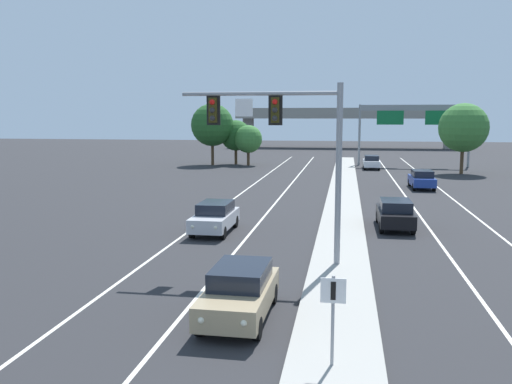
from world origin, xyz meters
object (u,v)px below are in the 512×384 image
at_px(car_receding_black, 395,213).
at_px(car_receding_white, 371,162).
at_px(tree_far_left_a, 212,125).
at_px(tree_far_left_c, 236,136).
at_px(tree_far_left_b, 248,139).
at_px(overhead_signal_mast, 288,136).
at_px(tree_far_right_a, 463,128).
at_px(car_oncoming_silver, 215,217).
at_px(car_receding_blue, 422,179).
at_px(median_sign_post, 333,307).
at_px(highway_sign_gantry, 414,115).
at_px(car_oncoming_tan, 240,291).

xyz_separation_m(car_receding_black, car_receding_white, (0.19, 34.50, 0.00)).
bearing_deg(tree_far_left_a, tree_far_left_c, 28.58).
bearing_deg(tree_far_left_b, overhead_signal_mast, -77.83).
height_order(car_receding_black, tree_far_right_a, tree_far_right_a).
xyz_separation_m(overhead_signal_mast, car_oncoming_silver, (-4.44, 5.78, -4.48)).
distance_m(car_receding_blue, tree_far_left_c, 29.14).
xyz_separation_m(overhead_signal_mast, median_sign_post, (2.08, -9.22, -3.71)).
bearing_deg(tree_far_left_c, median_sign_post, -76.21).
xyz_separation_m(highway_sign_gantry, tree_far_left_b, (-20.09, -2.27, -2.91)).
height_order(overhead_signal_mast, car_receding_blue, overhead_signal_mast).
distance_m(highway_sign_gantry, tree_far_left_a, 24.77).
distance_m(median_sign_post, tree_far_left_b, 55.69).
bearing_deg(car_receding_blue, tree_far_left_c, 134.16).
bearing_deg(tree_far_left_c, tree_far_right_a, -16.12).
bearing_deg(overhead_signal_mast, tree_far_left_c, 104.00).
xyz_separation_m(overhead_signal_mast, car_receding_blue, (8.63, 25.64, -4.48)).
bearing_deg(highway_sign_gantry, car_oncoming_tan, -101.73).
bearing_deg(overhead_signal_mast, car_receding_white, 83.09).
xyz_separation_m(tree_far_left_c, tree_far_left_a, (-2.69, -1.47, 1.34)).
bearing_deg(car_receding_white, tree_far_left_c, 167.92).
xyz_separation_m(median_sign_post, highway_sign_gantry, (8.27, 56.67, 4.58)).
bearing_deg(car_oncoming_tan, car_receding_white, 83.06).
xyz_separation_m(highway_sign_gantry, tree_far_right_a, (4.07, -8.51, -1.30)).
height_order(median_sign_post, tree_far_right_a, tree_far_right_a).
relative_size(car_receding_black, highway_sign_gantry, 0.34).
relative_size(overhead_signal_mast, tree_far_left_b, 1.44).
height_order(car_receding_blue, car_receding_white, same).
xyz_separation_m(car_receding_white, tree_far_right_a, (9.23, -3.92, 4.05)).
height_order(car_receding_white, highway_sign_gantry, highway_sign_gantry).
bearing_deg(highway_sign_gantry, car_receding_white, -138.33).
bearing_deg(car_receding_white, median_sign_post, -93.42).
bearing_deg(tree_far_right_a, tree_far_left_c, 163.88).
relative_size(overhead_signal_mast, highway_sign_gantry, 0.54).
distance_m(median_sign_post, car_receding_blue, 35.48).
bearing_deg(tree_far_left_a, highway_sign_gantry, 5.71).
height_order(car_oncoming_silver, tree_far_right_a, tree_far_right_a).
relative_size(car_oncoming_tan, tree_far_left_b, 0.90).
xyz_separation_m(car_oncoming_silver, tree_far_left_b, (-5.30, 39.39, 2.44)).
xyz_separation_m(median_sign_post, tree_far_left_a, (-16.35, 54.20, 3.41)).
height_order(car_oncoming_tan, highway_sign_gantry, highway_sign_gantry).
relative_size(tree_far_left_b, tree_far_left_a, 0.65).
xyz_separation_m(car_receding_black, highway_sign_gantry, (5.35, 39.08, 5.34)).
bearing_deg(overhead_signal_mast, car_oncoming_tan, -97.17).
bearing_deg(overhead_signal_mast, car_oncoming_silver, 127.49).
height_order(overhead_signal_mast, car_receding_black, overhead_signal_mast).
bearing_deg(overhead_signal_mast, highway_sign_gantry, 77.69).
xyz_separation_m(median_sign_post, car_receding_white, (3.11, 52.08, -0.77)).
xyz_separation_m(car_receding_black, tree_far_left_c, (-16.58, 38.09, 2.83)).
relative_size(highway_sign_gantry, tree_far_left_b, 2.66).
xyz_separation_m(car_oncoming_tan, tree_far_left_b, (-8.97, 51.29, 2.44)).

